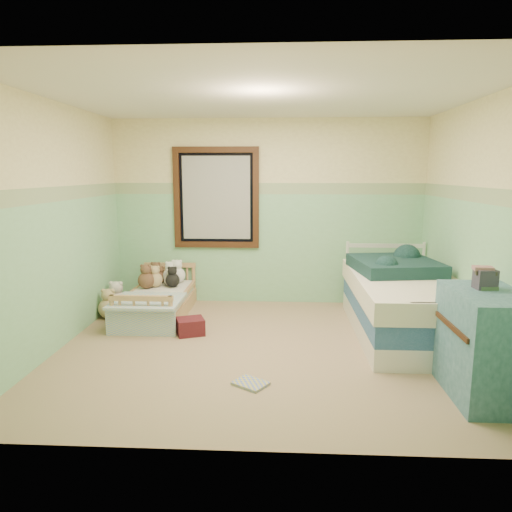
# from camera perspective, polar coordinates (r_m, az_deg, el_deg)

# --- Properties ---
(floor) EXTENTS (4.20, 3.60, 0.02)m
(floor) POSITION_cam_1_polar(r_m,az_deg,el_deg) (4.90, 0.80, -11.36)
(floor) COLOR #8D765B
(floor) RESTS_ON ground
(ceiling) EXTENTS (4.20, 3.60, 0.02)m
(ceiling) POSITION_cam_1_polar(r_m,az_deg,el_deg) (4.62, 0.88, 19.15)
(ceiling) COLOR silver
(ceiling) RESTS_ON wall_back
(wall_back) EXTENTS (4.20, 0.04, 2.50)m
(wall_back) POSITION_cam_1_polar(r_m,az_deg,el_deg) (6.38, 1.45, 5.32)
(wall_back) COLOR #CFC38A
(wall_back) RESTS_ON floor
(wall_front) EXTENTS (4.20, 0.04, 2.50)m
(wall_front) POSITION_cam_1_polar(r_m,az_deg,el_deg) (2.81, -0.56, -0.88)
(wall_front) COLOR #CFC38A
(wall_front) RESTS_ON floor
(wall_left) EXTENTS (0.04, 3.60, 2.50)m
(wall_left) POSITION_cam_1_polar(r_m,az_deg,el_deg) (5.12, -23.40, 3.29)
(wall_left) COLOR #CFC38A
(wall_left) RESTS_ON floor
(wall_right) EXTENTS (0.04, 3.60, 2.50)m
(wall_right) POSITION_cam_1_polar(r_m,az_deg,el_deg) (4.98, 25.81, 2.94)
(wall_right) COLOR #CFC38A
(wall_right) RESTS_ON floor
(wainscot_mint) EXTENTS (4.20, 0.01, 1.50)m
(wainscot_mint) POSITION_cam_1_polar(r_m,az_deg,el_deg) (6.43, 1.43, 0.86)
(wainscot_mint) COLOR #7AB983
(wainscot_mint) RESTS_ON floor
(border_strip) EXTENTS (4.20, 0.01, 0.15)m
(border_strip) POSITION_cam_1_polar(r_m,az_deg,el_deg) (6.35, 1.46, 8.23)
(border_strip) COLOR #548255
(border_strip) RESTS_ON wall_back
(window_frame) EXTENTS (1.16, 0.06, 1.36)m
(window_frame) POSITION_cam_1_polar(r_m,az_deg,el_deg) (6.39, -4.89, 7.09)
(window_frame) COLOR #422313
(window_frame) RESTS_ON wall_back
(window_blinds) EXTENTS (0.92, 0.01, 1.12)m
(window_blinds) POSITION_cam_1_polar(r_m,az_deg,el_deg) (6.40, -4.88, 7.09)
(window_blinds) COLOR #B6B6AF
(window_blinds) RESTS_ON window_frame
(toddler_bed_frame) EXTENTS (0.72, 1.44, 0.19)m
(toddler_bed_frame) POSITION_cam_1_polar(r_m,az_deg,el_deg) (6.06, -11.88, -6.32)
(toddler_bed_frame) COLOR #A2764D
(toddler_bed_frame) RESTS_ON floor
(toddler_mattress) EXTENTS (0.66, 1.38, 0.12)m
(toddler_mattress) POSITION_cam_1_polar(r_m,az_deg,el_deg) (6.01, -11.93, -4.93)
(toddler_mattress) COLOR silver
(toddler_mattress) RESTS_ON toddler_bed_frame
(patchwork_quilt) EXTENTS (0.78, 0.72, 0.03)m
(patchwork_quilt) POSITION_cam_1_polar(r_m,az_deg,el_deg) (5.58, -13.14, -5.37)
(patchwork_quilt) COLOR #72A3DC
(patchwork_quilt) RESTS_ON toddler_mattress
(plush_bed_brown) EXTENTS (0.20, 0.20, 0.20)m
(plush_bed_brown) POSITION_cam_1_polar(r_m,az_deg,el_deg) (6.48, -12.14, -2.39)
(plush_bed_brown) COLOR brown
(plush_bed_brown) RESTS_ON toddler_mattress
(plush_bed_white) EXTENTS (0.20, 0.20, 0.20)m
(plush_bed_white) POSITION_cam_1_polar(r_m,az_deg,el_deg) (6.44, -10.42, -2.41)
(plush_bed_white) COLOR white
(plush_bed_white) RESTS_ON toddler_mattress
(plush_bed_tan) EXTENTS (0.19, 0.19, 0.19)m
(plush_bed_tan) POSITION_cam_1_polar(r_m,az_deg,el_deg) (6.27, -12.22, -2.86)
(plush_bed_tan) COLOR tan
(plush_bed_tan) RESTS_ON toddler_mattress
(plush_bed_dark) EXTENTS (0.19, 0.19, 0.19)m
(plush_bed_dark) POSITION_cam_1_polar(r_m,az_deg,el_deg) (6.21, -10.16, -2.93)
(plush_bed_dark) COLOR black
(plush_bed_dark) RESTS_ON toddler_mattress
(plush_floor_cream) EXTENTS (0.27, 0.27, 0.27)m
(plush_floor_cream) POSITION_cam_1_polar(r_m,az_deg,el_deg) (6.36, -16.66, -5.32)
(plush_floor_cream) COLOR silver
(plush_floor_cream) RESTS_ON floor
(plush_floor_tan) EXTENTS (0.25, 0.25, 0.25)m
(plush_floor_tan) POSITION_cam_1_polar(r_m,az_deg,el_deg) (6.11, -17.55, -6.10)
(plush_floor_tan) COLOR tan
(plush_floor_tan) RESTS_ON floor
(twin_bed_frame) EXTENTS (1.05, 2.09, 0.22)m
(twin_bed_frame) POSITION_cam_1_polar(r_m,az_deg,el_deg) (5.51, 17.50, -8.05)
(twin_bed_frame) COLOR silver
(twin_bed_frame) RESTS_ON floor
(twin_boxspring) EXTENTS (1.05, 2.09, 0.22)m
(twin_boxspring) POSITION_cam_1_polar(r_m,az_deg,el_deg) (5.45, 17.62, -5.85)
(twin_boxspring) COLOR navy
(twin_boxspring) RESTS_ON twin_bed_frame
(twin_mattress) EXTENTS (1.09, 2.14, 0.22)m
(twin_mattress) POSITION_cam_1_polar(r_m,az_deg,el_deg) (5.39, 17.75, -3.61)
(twin_mattress) COLOR white
(twin_mattress) RESTS_ON twin_boxspring
(teal_blanket) EXTENTS (1.01, 1.06, 0.14)m
(teal_blanket) POSITION_cam_1_polar(r_m,az_deg,el_deg) (5.63, 16.59, -1.11)
(teal_blanket) COLOR black
(teal_blanket) RESTS_ON twin_mattress
(dresser) EXTENTS (0.54, 0.87, 0.87)m
(dresser) POSITION_cam_1_polar(r_m,az_deg,el_deg) (4.21, 26.24, -9.70)
(dresser) COLOR #2B5768
(dresser) RESTS_ON floor
(book_stack) EXTENTS (0.17, 0.14, 0.16)m
(book_stack) POSITION_cam_1_polar(r_m,az_deg,el_deg) (4.17, 26.22, -2.56)
(book_stack) COLOR #402D2A
(book_stack) RESTS_ON dresser
(red_pillow) EXTENTS (0.36, 0.34, 0.18)m
(red_pillow) POSITION_cam_1_polar(r_m,az_deg,el_deg) (5.33, -8.01, -8.52)
(red_pillow) COLOR maroon
(red_pillow) RESTS_ON floor
(floor_book) EXTENTS (0.34, 0.33, 0.03)m
(floor_book) POSITION_cam_1_polar(r_m,az_deg,el_deg) (4.13, -0.67, -15.32)
(floor_book) COLOR gold
(floor_book) RESTS_ON floor
(extra_plush_0) EXTENTS (0.22, 0.22, 0.22)m
(extra_plush_0) POSITION_cam_1_polar(r_m,az_deg,el_deg) (6.43, -9.60, -2.32)
(extra_plush_0) COLOR white
(extra_plush_0) RESTS_ON toddler_mattress
(extra_plush_1) EXTENTS (0.15, 0.15, 0.15)m
(extra_plush_1) POSITION_cam_1_polar(r_m,az_deg,el_deg) (6.30, -10.52, -2.91)
(extra_plush_1) COLOR silver
(extra_plush_1) RESTS_ON toddler_mattress
(extra_plush_2) EXTENTS (0.16, 0.16, 0.16)m
(extra_plush_2) POSITION_cam_1_polar(r_m,az_deg,el_deg) (6.49, -11.64, -2.55)
(extra_plush_2) COLOR brown
(extra_plush_2) RESTS_ON toddler_mattress
(extra_plush_3) EXTENTS (0.21, 0.21, 0.21)m
(extra_plush_3) POSITION_cam_1_polar(r_m,az_deg,el_deg) (6.21, -13.27, -2.91)
(extra_plush_3) COLOR brown
(extra_plush_3) RESTS_ON toddler_mattress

